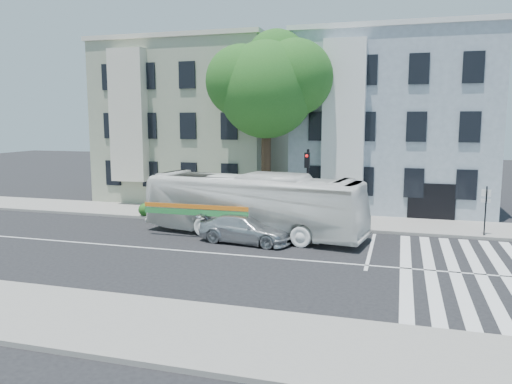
% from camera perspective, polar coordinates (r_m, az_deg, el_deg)
% --- Properties ---
extents(ground, '(120.00, 120.00, 0.00)m').
position_cam_1_polar(ground, '(22.03, -4.70, -7.01)').
color(ground, black).
rests_on(ground, ground).
extents(sidewalk_far, '(80.00, 4.00, 0.15)m').
position_cam_1_polar(sidewalk_far, '(29.42, 0.89, -2.94)').
color(sidewalk_far, gray).
rests_on(sidewalk_far, ground).
extents(sidewalk_near, '(80.00, 4.00, 0.15)m').
position_cam_1_polar(sidewalk_near, '(15.20, -15.88, -14.14)').
color(sidewalk_near, gray).
rests_on(sidewalk_near, ground).
extents(building_left, '(12.00, 10.00, 11.00)m').
position_cam_1_polar(building_left, '(37.79, -6.60, 7.76)').
color(building_left, gray).
rests_on(building_left, ground).
extents(building_right, '(12.00, 10.00, 11.00)m').
position_cam_1_polar(building_right, '(34.83, 15.34, 7.49)').
color(building_right, '#85939E').
rests_on(building_right, ground).
extents(street_tree, '(7.30, 5.90, 11.10)m').
position_cam_1_polar(street_tree, '(29.63, 1.42, 12.21)').
color(street_tree, '#2D2116').
rests_on(street_tree, ground).
extents(bus, '(4.38, 11.64, 3.16)m').
position_cam_1_polar(bus, '(24.94, -0.36, -1.45)').
color(bus, white).
rests_on(bus, ground).
extents(sedan, '(2.43, 4.75, 1.32)m').
position_cam_1_polar(sedan, '(23.71, -1.21, -4.24)').
color(sedan, silver).
rests_on(sedan, ground).
extents(hedge, '(8.53, 1.23, 0.70)m').
position_cam_1_polar(hedge, '(28.57, -5.10, -2.45)').
color(hedge, '#266520').
rests_on(hedge, sidewalk_far).
extents(traffic_signal, '(0.44, 0.53, 4.18)m').
position_cam_1_polar(traffic_signal, '(27.84, 5.89, 1.84)').
color(traffic_signal, black).
rests_on(traffic_signal, ground).
extents(far_sign_pole, '(0.44, 0.20, 2.44)m').
position_cam_1_polar(far_sign_pole, '(26.86, 24.78, -1.26)').
color(far_sign_pole, black).
rests_on(far_sign_pole, sidewalk_far).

